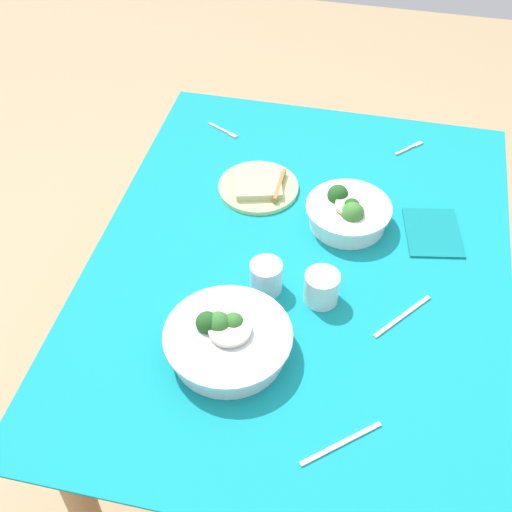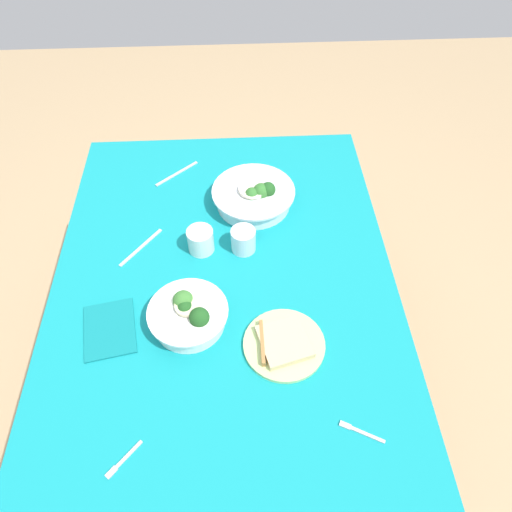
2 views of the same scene
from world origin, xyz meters
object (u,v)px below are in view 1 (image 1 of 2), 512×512
table_knife_right (402,316)px  napkin_folded_upper (433,232)px  water_glass_side (322,288)px  fork_by_near_bowl (410,148)px  bread_side_plate (259,186)px  water_glass_center (266,277)px  fork_by_far_bowl (224,131)px  table_knife_left (341,444)px  broccoli_bowl_far (227,340)px  broccoli_bowl_near (348,213)px

table_knife_right → napkin_folded_upper: bearing=27.2°
water_glass_side → fork_by_near_bowl: bearing=-14.7°
bread_side_plate → water_glass_center: size_ratio=2.80×
fork_by_near_bowl → table_knife_right: size_ratio=0.45×
water_glass_side → fork_by_far_bowl: (0.59, 0.39, -0.04)m
fork_by_far_bowl → water_glass_center: bearing=-39.5°
table_knife_left → table_knife_right: same height
bread_side_plate → fork_by_far_bowl: bearing=33.8°
water_glass_center → fork_by_near_bowl: size_ratio=0.94×
bread_side_plate → fork_by_near_bowl: (0.28, -0.39, -0.01)m
broccoli_bowl_far → water_glass_center: 0.20m
fork_by_near_bowl → napkin_folded_upper: bearing=-124.5°
bread_side_plate → fork_by_near_bowl: bearing=-54.8°
water_glass_side → napkin_folded_upper: water_glass_side is taller
table_knife_left → bread_side_plate: bearing=-106.8°
water_glass_side → table_knife_left: (-0.36, -0.10, -0.04)m
water_glass_center → broccoli_bowl_far: bearing=167.8°
bread_side_plate → table_knife_right: bearing=-131.6°
water_glass_center → bread_side_plate: bearing=15.0°
fork_by_far_bowl → table_knife_left: same height
broccoli_bowl_near → bread_side_plate: bearing=71.1°
water_glass_side → fork_by_far_bowl: size_ratio=0.79×
fork_by_near_bowl → table_knife_right: (-0.65, -0.02, -0.00)m
broccoli_bowl_near → fork_by_near_bowl: size_ratio=2.63×
broccoli_bowl_near → table_knife_left: size_ratio=1.17×
fork_by_far_bowl → fork_by_near_bowl: same height
broccoli_bowl_near → napkin_folded_upper: (0.01, -0.22, -0.03)m
fork_by_far_bowl → table_knife_right: 0.84m
water_glass_center → fork_by_near_bowl: bearing=-25.4°
bread_side_plate → broccoli_bowl_far: bearing=-174.7°
table_knife_right → table_knife_left: bearing=-157.1°
fork_by_far_bowl → table_knife_left: 1.07m
bread_side_plate → table_knife_right: bread_side_plate is taller
table_knife_right → fork_by_far_bowl: bearing=81.3°
broccoli_bowl_far → fork_by_near_bowl: size_ratio=3.34×
bread_side_plate → table_knife_left: bread_side_plate is taller
bread_side_plate → fork_by_far_bowl: size_ratio=2.13×
broccoli_bowl_far → fork_by_far_bowl: size_ratio=2.70×
broccoli_bowl_near → water_glass_side: size_ratio=2.68×
water_glass_center → table_knife_right: (-0.02, -0.32, -0.04)m
broccoli_bowl_far → fork_by_far_bowl: 0.82m
broccoli_bowl_far → water_glass_center: size_ratio=3.55×
fork_by_near_bowl → table_knife_right: same height
broccoli_bowl_far → water_glass_side: size_ratio=3.40×
broccoli_bowl_near → napkin_folded_upper: 0.22m
broccoli_bowl_far → bread_side_plate: 0.55m
broccoli_bowl_near → table_knife_right: bearing=-149.9°
broccoli_bowl_far → water_glass_center: (0.20, -0.04, 0.00)m
fork_by_near_bowl → broccoli_bowl_far: bearing=-159.8°
broccoli_bowl_far → water_glass_center: broccoli_bowl_far is taller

